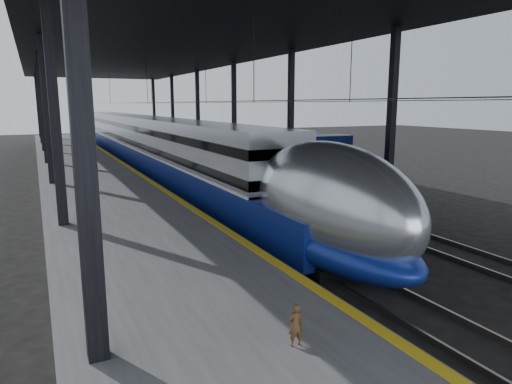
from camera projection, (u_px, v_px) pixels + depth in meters
ground at (265, 269)px, 15.07m from camera, size 160.00×160.00×0.00m
platform at (87, 177)px, 31.17m from camera, size 6.00×80.00×1.00m
yellow_strip at (128, 167)px, 32.27m from camera, size 0.30×80.00×0.01m
rails at (199, 175)px, 34.66m from camera, size 6.52×80.00×0.16m
canopy at (160, 50)px, 31.85m from camera, size 18.00×75.00×9.47m
tgv_train at (145, 144)px, 39.30m from camera, size 3.03×65.20×4.34m
second_train at (179, 138)px, 47.48m from camera, size 2.75×56.05×3.79m
child at (296, 325)px, 8.29m from camera, size 0.31×0.21×0.81m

